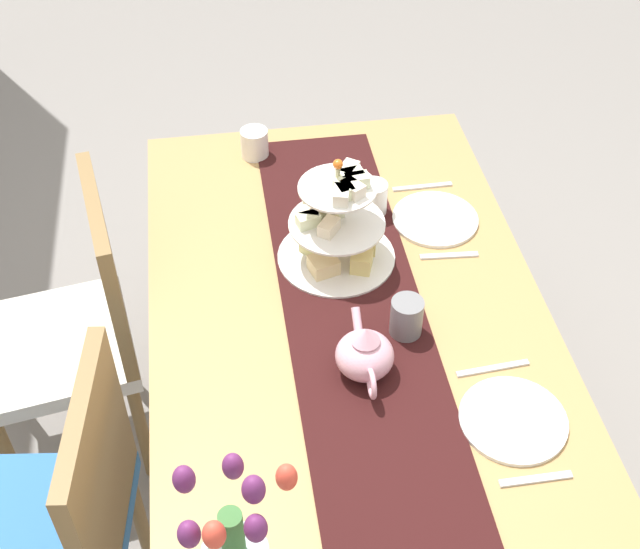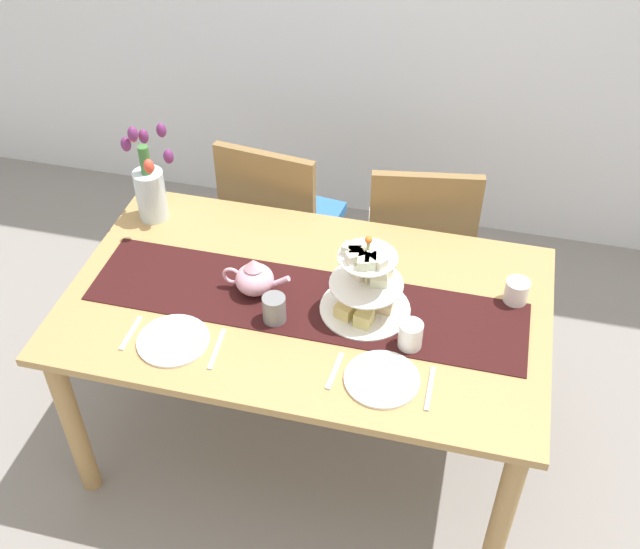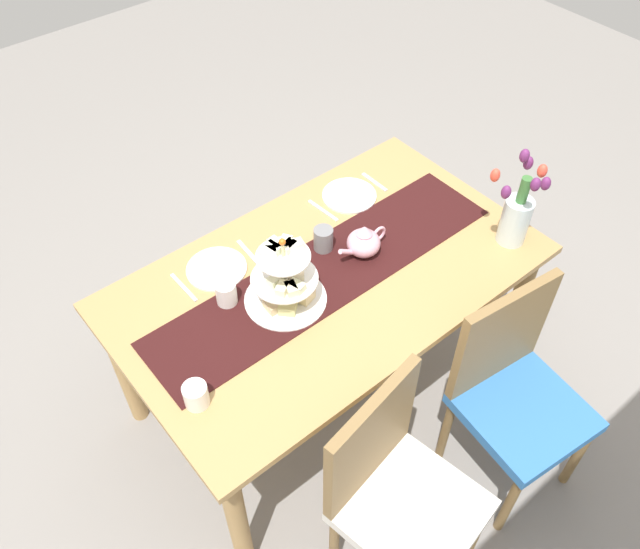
{
  "view_description": "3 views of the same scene",
  "coord_description": "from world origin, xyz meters",
  "views": [
    {
      "loc": [
        -1.37,
        0.28,
        2.2
      ],
      "look_at": [
        0.04,
        0.07,
        0.84
      ],
      "focal_mm": 47.54,
      "sensor_mm": 36.0,
      "label": 1
    },
    {
      "loc": [
        0.5,
        -1.82,
        2.51
      ],
      "look_at": [
        0.03,
        0.07,
        0.8
      ],
      "focal_mm": 43.45,
      "sensor_mm": 36.0,
      "label": 2
    },
    {
      "loc": [
        1.08,
        1.27,
        2.54
      ],
      "look_at": [
        0.06,
        0.03,
        0.81
      ],
      "focal_mm": 36.59,
      "sensor_mm": 36.0,
      "label": 3
    }
  ],
  "objects": [
    {
      "name": "fork_left",
      "position": [
        -0.5,
        -0.29,
        0.74
      ],
      "size": [
        0.02,
        0.15,
        0.01
      ],
      "primitive_type": "cube",
      "rotation": [
        0.0,
        0.0,
        -0.0
      ],
      "color": "silver",
      "rests_on": "dining_table"
    },
    {
      "name": "fork_right",
      "position": [
        0.16,
        -0.29,
        0.74
      ],
      "size": [
        0.03,
        0.15,
        0.01
      ],
      "primitive_type": "cube",
      "rotation": [
        0.0,
        0.0,
        -0.07
      ],
      "color": "silver",
      "rests_on": "dining_table"
    },
    {
      "name": "chair_left",
      "position": [
        -0.31,
        0.7,
        0.5
      ],
      "size": [
        0.47,
        0.47,
        0.91
      ],
      "color": "olive",
      "rests_on": "ground_plane"
    },
    {
      "name": "dinner_plate_right",
      "position": [
        0.31,
        -0.29,
        0.75
      ],
      "size": [
        0.23,
        0.23,
        0.01
      ],
      "primitive_type": "cylinder",
      "color": "white",
      "rests_on": "dining_table"
    },
    {
      "name": "mug_white_text",
      "position": [
        0.37,
        -0.13,
        0.79
      ],
      "size": [
        0.08,
        0.08,
        0.09
      ],
      "primitive_type": "cylinder",
      "color": "white",
      "rests_on": "dining_table"
    },
    {
      "name": "table_runner",
      "position": [
        0.0,
        -0.01,
        0.74
      ],
      "size": [
        1.47,
        0.34,
        0.0
      ],
      "primitive_type": "cube",
      "color": "black",
      "rests_on": "dining_table"
    },
    {
      "name": "teapot",
      "position": [
        -0.18,
        0.0,
        0.8
      ],
      "size": [
        0.24,
        0.13,
        0.14
      ],
      "color": "#E5A8BC",
      "rests_on": "table_runner"
    },
    {
      "name": "dining_table",
      "position": [
        0.0,
        0.0,
        0.64
      ],
      "size": [
        1.61,
        0.95,
        0.74
      ],
      "color": "tan",
      "rests_on": "ground_plane"
    },
    {
      "name": "knife_right",
      "position": [
        0.45,
        -0.29,
        0.74
      ],
      "size": [
        0.02,
        0.17,
        0.01
      ],
      "primitive_type": "cube",
      "rotation": [
        0.0,
        0.0,
        0.01
      ],
      "color": "silver",
      "rests_on": "dining_table"
    },
    {
      "name": "dinner_plate_left",
      "position": [
        -0.36,
        -0.29,
        0.75
      ],
      "size": [
        0.23,
        0.23,
        0.01
      ],
      "primitive_type": "cylinder",
      "color": "white",
      "rests_on": "dining_table"
    },
    {
      "name": "mug_grey",
      "position": [
        -0.08,
        -0.12,
        0.79
      ],
      "size": [
        0.08,
        0.08,
        0.09
      ],
      "primitive_type": "cylinder",
      "color": "slate",
      "rests_on": "table_runner"
    },
    {
      "name": "tiered_cake_stand",
      "position": [
        0.2,
        0.0,
        0.84
      ],
      "size": [
        0.3,
        0.3,
        0.3
      ],
      "color": "beige",
      "rests_on": "table_runner"
    },
    {
      "name": "tulip_vase",
      "position": [
        -0.68,
        0.31,
        0.89
      ],
      "size": [
        0.18,
        0.19,
        0.41
      ],
      "color": "silver",
      "rests_on": "dining_table"
    },
    {
      "name": "knife_left",
      "position": [
        -0.21,
        -0.29,
        0.74
      ],
      "size": [
        0.03,
        0.17,
        0.01
      ],
      "primitive_type": "cube",
      "rotation": [
        0.0,
        0.0,
        0.07
      ],
      "color": "silver",
      "rests_on": "dining_table"
    },
    {
      "name": "ground_plane",
      "position": [
        0.0,
        0.0,
        0.0
      ],
      "size": [
        8.0,
        8.0,
        0.0
      ],
      "primitive_type": "plane",
      "color": "gray"
    },
    {
      "name": "chair_right",
      "position": [
        0.3,
        0.7,
        0.5
      ],
      "size": [
        0.48,
        0.48,
        0.91
      ],
      "color": "olive",
      "rests_on": "ground_plane"
    },
    {
      "name": "cream_jug",
      "position": [
        0.68,
        0.16,
        0.78
      ],
      "size": [
        0.08,
        0.08,
        0.08
      ],
      "primitive_type": "cylinder",
      "color": "white",
      "rests_on": "dining_table"
    }
  ]
}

